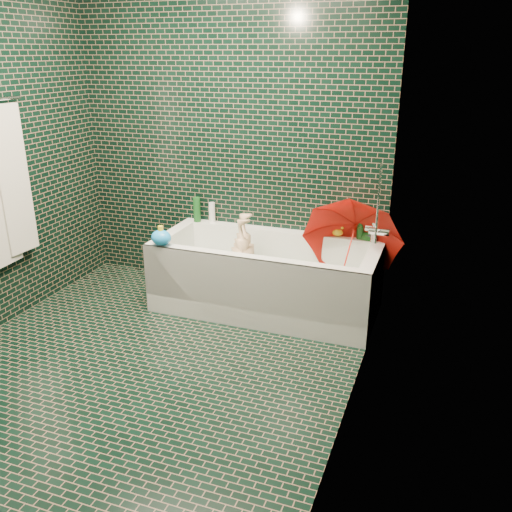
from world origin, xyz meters
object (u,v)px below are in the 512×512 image
(bathtub, at_px, (265,284))
(child, at_px, (247,270))
(umbrella, at_px, (349,249))
(bath_toy, at_px, (161,237))
(rubber_duck, at_px, (338,231))

(bathtub, relative_size, child, 1.99)
(bathtub, bearing_deg, umbrella, 7.07)
(bathtub, distance_m, bath_toy, 0.88)
(rubber_duck, xyz_separation_m, bath_toy, (-1.18, -0.67, 0.02))
(rubber_duck, height_order, bath_toy, bath_toy)
(umbrella, distance_m, bath_toy, 1.39)
(bathtub, bearing_deg, rubber_duck, 35.87)
(child, xyz_separation_m, umbrella, (0.77, 0.08, 0.24))
(child, bearing_deg, bathtub, 79.77)
(umbrella, relative_size, bath_toy, 4.07)
(child, xyz_separation_m, rubber_duck, (0.63, 0.35, 0.29))
(umbrella, height_order, rubber_duck, umbrella)
(child, distance_m, umbrella, 0.81)
(child, relative_size, bath_toy, 4.90)
(umbrella, xyz_separation_m, bath_toy, (-1.32, -0.40, 0.06))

